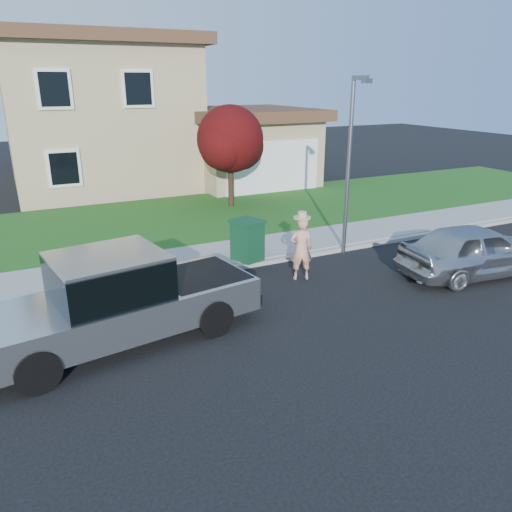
{
  "coord_description": "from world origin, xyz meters",
  "views": [
    {
      "loc": [
        -4.14,
        -8.85,
        4.88
      ],
      "look_at": [
        0.5,
        0.56,
        1.2
      ],
      "focal_mm": 35.0,
      "sensor_mm": 36.0,
      "label": 1
    }
  ],
  "objects_px": {
    "woman": "(301,248)",
    "ornamental_tree": "(231,142)",
    "trash_bin": "(247,240)",
    "street_lamp": "(350,157)",
    "sedan": "(476,250)",
    "pickup_truck": "(117,301)"
  },
  "relations": [
    {
      "from": "woman",
      "to": "street_lamp",
      "type": "xyz_separation_m",
      "value": [
        2.26,
        1.19,
        2.01
      ]
    },
    {
      "from": "woman",
      "to": "pickup_truck",
      "type": "bearing_deg",
      "value": 32.44
    },
    {
      "from": "trash_bin",
      "to": "ornamental_tree",
      "type": "bearing_deg",
      "value": 51.54
    },
    {
      "from": "woman",
      "to": "street_lamp",
      "type": "bearing_deg",
      "value": -134.18
    },
    {
      "from": "trash_bin",
      "to": "sedan",
      "type": "bearing_deg",
      "value": -52.67
    },
    {
      "from": "ornamental_tree",
      "to": "trash_bin",
      "type": "xyz_separation_m",
      "value": [
        -2.29,
        -6.3,
        -1.9
      ]
    },
    {
      "from": "pickup_truck",
      "to": "woman",
      "type": "xyz_separation_m",
      "value": [
        4.91,
        1.25,
        -0.0
      ]
    },
    {
      "from": "sedan",
      "to": "ornamental_tree",
      "type": "relative_size",
      "value": 1.04
    },
    {
      "from": "ornamental_tree",
      "to": "sedan",
      "type": "bearing_deg",
      "value": -74.29
    },
    {
      "from": "pickup_truck",
      "to": "woman",
      "type": "height_order",
      "value": "pickup_truck"
    },
    {
      "from": "woman",
      "to": "sedan",
      "type": "height_order",
      "value": "woman"
    },
    {
      "from": "pickup_truck",
      "to": "trash_bin",
      "type": "relative_size",
      "value": 5.06
    },
    {
      "from": "pickup_truck",
      "to": "sedan",
      "type": "relative_size",
      "value": 1.4
    },
    {
      "from": "trash_bin",
      "to": "street_lamp",
      "type": "relative_size",
      "value": 0.23
    },
    {
      "from": "woman",
      "to": "ornamental_tree",
      "type": "relative_size",
      "value": 0.46
    },
    {
      "from": "ornamental_tree",
      "to": "trash_bin",
      "type": "height_order",
      "value": "ornamental_tree"
    },
    {
      "from": "street_lamp",
      "to": "trash_bin",
      "type": "bearing_deg",
      "value": 166.61
    },
    {
      "from": "trash_bin",
      "to": "street_lamp",
      "type": "distance_m",
      "value": 3.74
    },
    {
      "from": "street_lamp",
      "to": "ornamental_tree",
      "type": "bearing_deg",
      "value": 90.57
    },
    {
      "from": "ornamental_tree",
      "to": "street_lamp",
      "type": "distance_m",
      "value": 6.75
    },
    {
      "from": "pickup_truck",
      "to": "sedan",
      "type": "height_order",
      "value": "pickup_truck"
    },
    {
      "from": "woman",
      "to": "ornamental_tree",
      "type": "bearing_deg",
      "value": -82.71
    }
  ]
}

